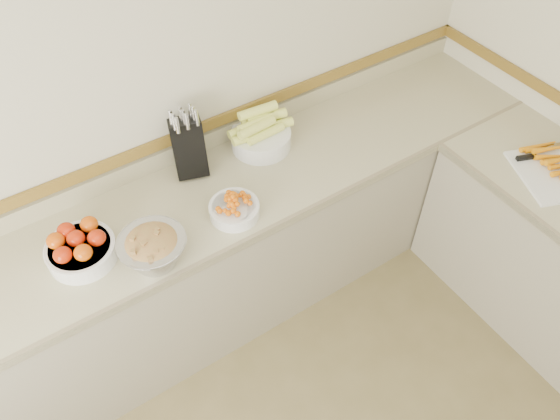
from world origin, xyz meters
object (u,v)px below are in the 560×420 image
corn_bowl (261,134)px  tomato_bowl (80,248)px  rhubarb_bowl (153,249)px  knife_block (188,146)px  cherry_tomato_bowl (234,208)px

corn_bowl → tomato_bowl: bearing=-169.4°
tomato_bowl → rhubarb_bowl: bearing=-37.1°
tomato_bowl → rhubarb_bowl: rhubarb_bowl is taller
corn_bowl → knife_block: bearing=173.7°
knife_block → cherry_tomato_bowl: bearing=-86.2°
tomato_bowl → corn_bowl: 1.04m
corn_bowl → rhubarb_bowl: (-0.77, -0.38, 0.01)m
knife_block → cherry_tomato_bowl: 0.39m
tomato_bowl → cherry_tomato_bowl: (0.67, -0.15, -0.02)m
tomato_bowl → knife_block: bearing=19.9°
rhubarb_bowl → knife_block: bearing=47.5°
knife_block → corn_bowl: (0.38, -0.04, -0.07)m
corn_bowl → cherry_tomato_bowl: bearing=-136.4°
knife_block → tomato_bowl: bearing=-160.1°
knife_block → rhubarb_bowl: knife_block is taller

